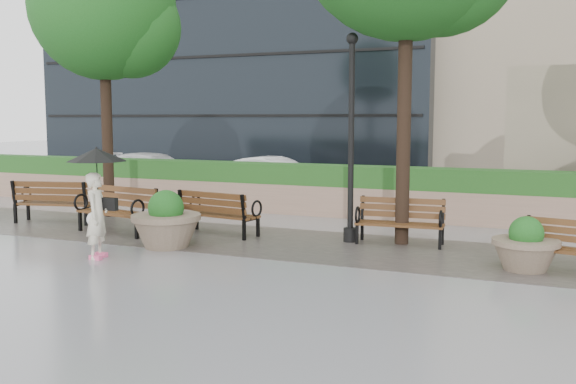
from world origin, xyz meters
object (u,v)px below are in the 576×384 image
at_px(bench_3, 400,231).
at_px(lamppost, 351,151).
at_px(planter_right, 526,250).
at_px(pedestrian, 97,192).
at_px(bench_2, 219,222).
at_px(car_right, 275,178).
at_px(bench_4, 571,259).
at_px(bench_0, 56,210).
at_px(bench_1, 117,220).
at_px(planter_left, 166,225).
at_px(car_left, 154,172).

bearing_deg(bench_3, lamppost, -177.82).
xyz_separation_m(planter_right, pedestrian, (-7.34, -2.05, 0.87)).
xyz_separation_m(bench_2, car_right, (-1.58, 6.52, 0.37)).
relative_size(bench_4, pedestrian, 0.86).
bearing_deg(bench_3, bench_2, -177.08).
distance_m(bench_3, pedestrian, 6.01).
distance_m(bench_3, car_right, 8.19).
height_order(bench_0, pedestrian, pedestrian).
distance_m(bench_2, car_right, 6.72).
bearing_deg(bench_3, bench_1, -173.05).
xyz_separation_m(bench_4, planter_left, (-7.46, -0.74, 0.19)).
relative_size(bench_4, planter_right, 1.57).
bearing_deg(bench_0, car_right, -126.64).
bearing_deg(planter_right, bench_2, 172.20).
height_order(lamppost, car_left, lamppost).
height_order(bench_1, lamppost, lamppost).
height_order(bench_0, car_left, car_left).
relative_size(planter_right, pedestrian, 0.55).
bearing_deg(car_left, bench_3, -119.28).
relative_size(planter_left, car_right, 0.34).
relative_size(bench_0, car_left, 0.45).
relative_size(bench_3, pedestrian, 0.89).
bearing_deg(bench_0, bench_4, 163.58).
bearing_deg(bench_0, planter_right, 163.29).
distance_m(bench_2, planter_right, 6.50).
xyz_separation_m(planter_left, car_left, (-6.03, 8.21, 0.22)).
distance_m(car_left, pedestrian, 10.99).
bearing_deg(car_right, pedestrian, -173.96).
distance_m(bench_0, planter_left, 4.47).
bearing_deg(bench_2, car_right, -67.28).
distance_m(bench_3, lamppost, 1.92).
relative_size(bench_3, car_left, 0.39).
bearing_deg(lamppost, bench_3, 6.33).
bearing_deg(bench_3, bench_4, -27.13).
bearing_deg(bench_1, bench_2, 27.96).
bearing_deg(bench_0, bench_3, 171.44).
relative_size(bench_0, planter_left, 1.51).
bearing_deg(bench_2, bench_0, 11.02).
xyz_separation_m(planter_left, pedestrian, (-0.60, -1.32, 0.78)).
xyz_separation_m(bench_3, pedestrian, (-4.85, -3.43, 0.96)).
bearing_deg(car_left, bench_0, -163.54).
xyz_separation_m(car_left, pedestrian, (5.43, -9.53, 0.56)).
distance_m(bench_3, planter_right, 2.85).
bearing_deg(lamppost, planter_left, -148.28).
bearing_deg(car_left, planter_left, -142.26).
relative_size(bench_0, bench_4, 1.19).
height_order(bench_1, bench_3, bench_1).
distance_m(planter_right, lamppost, 4.04).
bearing_deg(bench_1, lamppost, 22.01).
relative_size(bench_3, car_right, 0.45).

